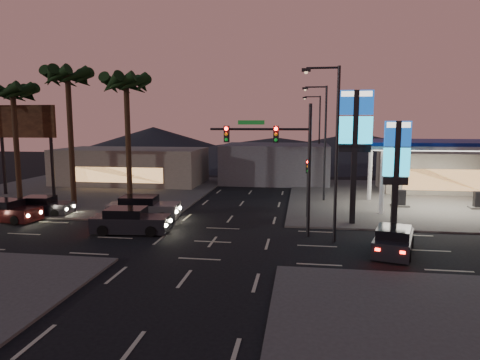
% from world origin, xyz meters
% --- Properties ---
extents(ground, '(140.00, 140.00, 0.00)m').
position_xyz_m(ground, '(0.00, 0.00, 0.00)').
color(ground, black).
rests_on(ground, ground).
extents(corner_lot_ne, '(24.00, 24.00, 0.12)m').
position_xyz_m(corner_lot_ne, '(16.00, 16.00, 0.06)').
color(corner_lot_ne, '#47443F').
rests_on(corner_lot_ne, ground).
extents(corner_lot_nw, '(24.00, 24.00, 0.12)m').
position_xyz_m(corner_lot_nw, '(-16.00, 16.00, 0.06)').
color(corner_lot_nw, '#47443F').
rests_on(corner_lot_nw, ground).
extents(gas_station, '(12.20, 8.20, 5.47)m').
position_xyz_m(gas_station, '(16.00, 12.00, 5.08)').
color(gas_station, silver).
rests_on(gas_station, ground).
extents(convenience_store, '(10.00, 6.00, 4.00)m').
position_xyz_m(convenience_store, '(18.00, 21.00, 2.00)').
color(convenience_store, '#726B5B').
rests_on(convenience_store, ground).
extents(pylon_sign_tall, '(2.20, 0.35, 9.00)m').
position_xyz_m(pylon_sign_tall, '(8.50, 5.50, 6.39)').
color(pylon_sign_tall, black).
rests_on(pylon_sign_tall, ground).
extents(pylon_sign_short, '(1.60, 0.35, 7.00)m').
position_xyz_m(pylon_sign_short, '(11.00, 4.50, 4.66)').
color(pylon_sign_short, black).
rests_on(pylon_sign_short, ground).
extents(traffic_signal_mast, '(6.10, 0.39, 8.00)m').
position_xyz_m(traffic_signal_mast, '(3.76, 1.99, 5.23)').
color(traffic_signal_mast, black).
rests_on(traffic_signal_mast, ground).
extents(pedestal_signal, '(0.32, 0.39, 4.30)m').
position_xyz_m(pedestal_signal, '(5.50, 6.98, 2.92)').
color(pedestal_signal, black).
rests_on(pedestal_signal, ground).
extents(streetlight_near, '(2.14, 0.25, 10.00)m').
position_xyz_m(streetlight_near, '(6.79, 1.00, 5.72)').
color(streetlight_near, black).
rests_on(streetlight_near, ground).
extents(streetlight_mid, '(2.14, 0.25, 10.00)m').
position_xyz_m(streetlight_mid, '(6.79, 14.00, 5.72)').
color(streetlight_mid, black).
rests_on(streetlight_mid, ground).
extents(streetlight_far, '(2.14, 0.25, 10.00)m').
position_xyz_m(streetlight_far, '(6.79, 28.00, 5.72)').
color(streetlight_far, black).
rests_on(streetlight_far, ground).
extents(palm_a, '(4.41, 4.41, 10.86)m').
position_xyz_m(palm_a, '(-9.00, 9.50, 9.43)').
color(palm_a, black).
rests_on(palm_a, ground).
extents(palm_b, '(4.41, 4.41, 11.46)m').
position_xyz_m(palm_b, '(-14.00, 9.50, 9.97)').
color(palm_b, black).
rests_on(palm_b, ground).
extents(palm_c, '(4.41, 4.41, 10.26)m').
position_xyz_m(palm_c, '(-19.00, 9.50, 8.88)').
color(palm_c, black).
rests_on(palm_c, ground).
extents(billboard, '(6.00, 0.30, 8.50)m').
position_xyz_m(billboard, '(-20.50, 13.00, 6.33)').
color(billboard, black).
rests_on(billboard, ground).
extents(building_far_west, '(16.00, 8.00, 4.00)m').
position_xyz_m(building_far_west, '(-14.00, 22.00, 2.00)').
color(building_far_west, '#726B5B').
rests_on(building_far_west, ground).
extents(building_far_mid, '(12.00, 9.00, 4.40)m').
position_xyz_m(building_far_mid, '(2.00, 26.00, 2.20)').
color(building_far_mid, '#4C4C51').
rests_on(building_far_mid, ground).
extents(hill_left, '(40.00, 40.00, 6.00)m').
position_xyz_m(hill_left, '(-25.00, 60.00, 3.00)').
color(hill_left, black).
rests_on(hill_left, ground).
extents(hill_right, '(50.00, 50.00, 5.00)m').
position_xyz_m(hill_right, '(15.00, 60.00, 2.50)').
color(hill_right, black).
rests_on(hill_right, ground).
extents(hill_center, '(60.00, 60.00, 4.00)m').
position_xyz_m(hill_center, '(0.00, 60.00, 2.00)').
color(hill_center, black).
rests_on(hill_center, ground).
extents(car_lane_a_front, '(4.96, 2.37, 1.57)m').
position_xyz_m(car_lane_a_front, '(-5.57, 1.31, 0.73)').
color(car_lane_a_front, black).
rests_on(car_lane_a_front, ground).
extents(car_lane_a_mid, '(4.79, 2.41, 1.51)m').
position_xyz_m(car_lane_a_mid, '(-15.47, 3.11, 0.70)').
color(car_lane_a_mid, black).
rests_on(car_lane_a_mid, ground).
extents(car_lane_b_front, '(5.24, 2.53, 1.66)m').
position_xyz_m(car_lane_b_front, '(-6.21, 5.16, 0.77)').
color(car_lane_b_front, '#5F5F62').
rests_on(car_lane_b_front, ground).
extents(car_lane_b_mid, '(4.45, 2.11, 1.41)m').
position_xyz_m(car_lane_b_mid, '(-14.18, 5.29, 0.66)').
color(car_lane_b_mid, black).
rests_on(car_lane_b_mid, ground).
extents(suv_station, '(2.90, 4.59, 1.43)m').
position_xyz_m(suv_station, '(9.98, -0.66, 0.66)').
color(suv_station, black).
rests_on(suv_station, ground).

